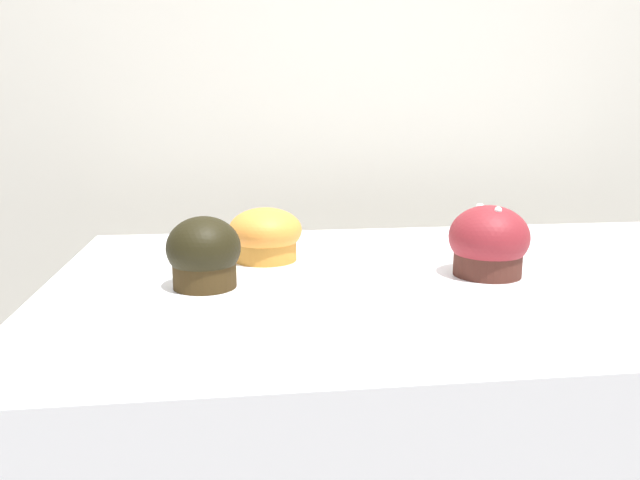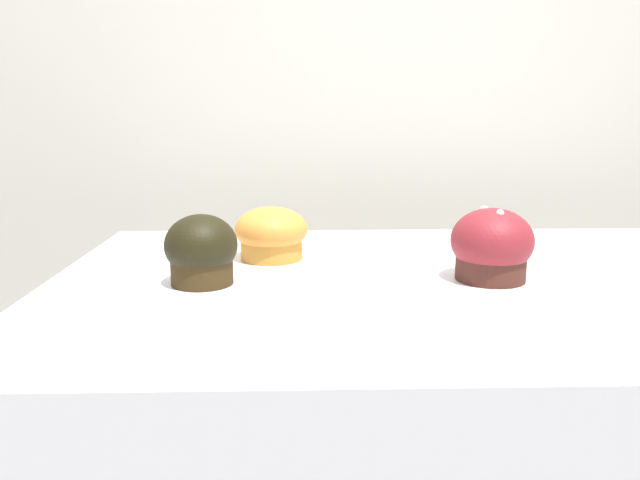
# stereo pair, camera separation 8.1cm
# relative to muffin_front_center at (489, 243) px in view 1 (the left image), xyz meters

# --- Properties ---
(wall_back) EXTENTS (3.20, 0.10, 1.80)m
(wall_back) POSITION_rel_muffin_front_center_xyz_m (-0.06, 0.61, -0.09)
(wall_back) COLOR beige
(wall_back) RESTS_ON ground
(muffin_front_center) EXTENTS (0.10, 0.10, 0.09)m
(muffin_front_center) POSITION_rel_muffin_front_center_xyz_m (0.00, 0.00, 0.00)
(muffin_front_center) COLOR #47221A
(muffin_front_center) RESTS_ON display_counter
(muffin_back_left) EXTENTS (0.09, 0.09, 0.09)m
(muffin_back_left) POSITION_rel_muffin_front_center_xyz_m (-0.36, -0.01, -0.00)
(muffin_back_left) COLOR #372711
(muffin_back_left) RESTS_ON display_counter
(muffin_back_right) EXTENTS (0.10, 0.10, 0.08)m
(muffin_back_right) POSITION_rel_muffin_front_center_xyz_m (-0.28, 0.12, -0.01)
(muffin_back_right) COLOR #C88330
(muffin_back_right) RESTS_ON display_counter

